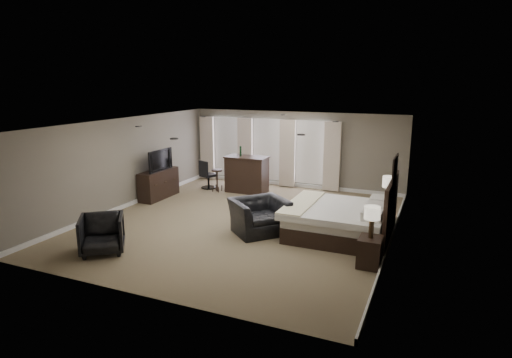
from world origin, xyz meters
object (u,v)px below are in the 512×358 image
at_px(nightstand_far, 387,213).
at_px(bar_counter, 247,174).
at_px(tv, 158,168).
at_px(armchair_far, 102,232).
at_px(bar_stool_right, 255,177).
at_px(dresser, 159,184).
at_px(desk_chair, 208,174).
at_px(lamp_far, 389,190).
at_px(bed, 342,206).
at_px(nightstand_near, 370,252).
at_px(bar_stool_left, 217,180).
at_px(lamp_near, 372,222).
at_px(armchair_near, 259,210).

height_order(nightstand_far, bar_counter, bar_counter).
xyz_separation_m(tv, bar_counter, (2.25, 1.76, -0.36)).
height_order(armchair_far, bar_stool_right, armchair_far).
distance_m(dresser, desk_chair, 1.88).
bearing_deg(lamp_far, armchair_far, -140.49).
relative_size(bed, lamp_far, 3.30).
height_order(nightstand_near, dresser, dresser).
xyz_separation_m(nightstand_near, dresser, (-6.92, 2.57, 0.15)).
distance_m(lamp_far, bar_counter, 4.89).
bearing_deg(desk_chair, bar_stool_left, 173.93).
distance_m(lamp_near, armchair_far, 5.65).
xyz_separation_m(nightstand_near, bar_counter, (-4.67, 4.33, 0.30)).
bearing_deg(bar_stool_right, nightstand_far, -24.36).
bearing_deg(nightstand_near, lamp_near, 0.00).
xyz_separation_m(bed, dresser, (-6.03, 1.12, -0.30)).
bearing_deg(armchair_far, bar_stool_left, 54.44).
bearing_deg(tv, dresser, 0.00).
relative_size(nightstand_near, dresser, 0.39).
relative_size(lamp_near, armchair_near, 0.51).
bearing_deg(bar_counter, armchair_far, -97.18).
bearing_deg(nightstand_near, desk_chair, 145.02).
bearing_deg(nightstand_far, lamp_far, 0.00).
distance_m(bed, bar_stool_right, 5.19).
distance_m(nightstand_near, tv, 7.41).
distance_m(bar_counter, desk_chair, 1.42).
distance_m(armchair_near, bar_stool_right, 4.49).
xyz_separation_m(tv, bar_stool_left, (1.31, 1.43, -0.59)).
bearing_deg(dresser, bed, -10.54).
xyz_separation_m(bed, bar_stool_left, (-4.72, 2.55, -0.37)).
height_order(lamp_near, desk_chair, lamp_near).
distance_m(nightstand_far, armchair_near, 3.43).
bearing_deg(bar_stool_right, bed, -43.38).
bearing_deg(bar_stool_left, lamp_near, -35.49).
relative_size(lamp_far, bar_stool_left, 0.94).
height_order(bar_counter, bar_stool_right, bar_counter).
xyz_separation_m(nightstand_far, armchair_near, (-2.79, -1.97, 0.29)).
distance_m(nightstand_far, lamp_near, 2.97).
height_order(lamp_far, tv, lamp_far).
relative_size(lamp_far, bar_counter, 0.51).
relative_size(bar_stool_left, desk_chair, 0.76).
bearing_deg(armchair_near, lamp_far, -12.46).
relative_size(armchair_near, bar_stool_right, 1.65).
relative_size(nightstand_near, tv, 0.52).
bearing_deg(armchair_near, nightstand_far, -12.46).
bearing_deg(dresser, bar_stool_right, 47.08).
bearing_deg(armchair_far, tv, 72.44).
distance_m(lamp_far, tv, 6.93).
distance_m(lamp_far, dresser, 6.94).
height_order(tv, armchair_near, armchair_near).
distance_m(nightstand_near, bar_stool_right, 6.84).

